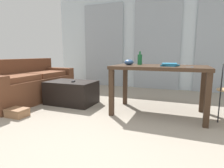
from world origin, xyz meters
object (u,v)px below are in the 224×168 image
book_stack (170,65)px  tv_remote_primary (73,81)px  couch (28,84)px  coffee_table (72,92)px  craft_table (159,72)px  shoebox (17,112)px  bowl (129,62)px  scissors (191,67)px  bottle_near (140,59)px

book_stack → tv_remote_primary: book_stack is taller
couch → coffee_table: (1.00, 0.09, -0.11)m
craft_table → shoebox: craft_table is taller
bowl → scissors: size_ratio=1.55×
coffee_table → tv_remote_primary: size_ratio=6.41×
bottle_near → book_stack: (0.50, -0.17, -0.07)m
bowl → craft_table: bearing=3.5°
craft_table → shoebox: size_ratio=4.59×
shoebox → coffee_table: bearing=69.3°
craft_table → book_stack: 0.20m
craft_table → bowl: bearing=-176.5°
book_stack → craft_table: bearing=165.2°
coffee_table → book_stack: (1.78, -0.05, 0.57)m
couch → book_stack: size_ratio=5.87×
craft_table → scissors: (0.44, -0.20, 0.10)m
bottle_near → book_stack: 0.53m
coffee_table → shoebox: size_ratio=2.91×
bowl → book_stack: bearing=-1.1°
craft_table → scissors: size_ratio=14.55×
bottle_near → tv_remote_primary: size_ratio=1.58×
couch → coffee_table: bearing=5.4°
coffee_table → tv_remote_primary: bearing=-32.9°
bottle_near → book_stack: bearing=-18.6°
craft_table → tv_remote_primary: bearing=-178.4°
tv_remote_primary → shoebox: bearing=-136.8°
tv_remote_primary → shoebox: tv_remote_primary is taller
scissors → bowl: bearing=169.7°
couch → tv_remote_primary: bearing=2.3°
bottle_near → shoebox: size_ratio=0.72×
craft_table → book_stack: book_stack is taller
bowl → couch: bearing=-178.5°
craft_table → bowl: 0.51m
bowl → shoebox: bowl is taller
craft_table → bowl: (-0.48, -0.03, 0.15)m
couch → book_stack: (2.78, 0.05, 0.46)m
craft_table → scissors: 0.49m
couch → coffee_table: couch is taller
coffee_table → book_stack: bearing=-1.6°
book_stack → tv_remote_primary: (-1.71, -0.00, -0.35)m
coffee_table → scissors: (2.07, -0.21, 0.55)m
tv_remote_primary → shoebox: size_ratio=0.45×
bowl → scissors: 0.94m
coffee_table → craft_table: bearing=-0.3°
couch → craft_table: (2.62, 0.09, 0.34)m
couch → scissors: bearing=-2.1°
couch → bowl: (2.14, 0.06, 0.49)m
shoebox → tv_remote_primary: bearing=64.1°
coffee_table → tv_remote_primary: tv_remote_primary is taller
scissors → tv_remote_primary: 2.02m
book_stack → scissors: size_ratio=3.43×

